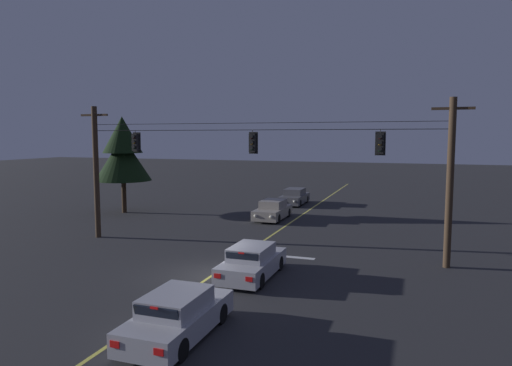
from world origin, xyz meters
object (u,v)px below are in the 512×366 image
object	(u,v)px
tree_verge_near	(123,152)
traffic_light_leftmost	(135,142)
traffic_light_centre	(380,143)
car_waiting_second_near	(178,316)
traffic_light_left_inner	(252,143)
car_oncoming_trailing	(294,197)
car_waiting_near_lane	(252,262)
car_oncoming_lead	(273,210)

from	to	relation	value
tree_verge_near	traffic_light_leftmost	bearing A→B (deg)	-50.73
traffic_light_centre	car_waiting_second_near	size ratio (longest dim) A/B	0.28
traffic_light_left_inner	car_oncoming_trailing	size ratio (longest dim) A/B	0.28
traffic_light_left_inner	tree_verge_near	bearing A→B (deg)	149.31
car_oncoming_trailing	tree_verge_near	bearing A→B (deg)	-142.88
car_waiting_second_near	traffic_light_leftmost	bearing A→B (deg)	128.61
traffic_light_leftmost	traffic_light_centre	size ratio (longest dim) A/B	1.00
car_oncoming_trailing	tree_verge_near	size ratio (longest dim) A/B	0.59
traffic_light_centre	tree_verge_near	bearing A→B (deg)	157.95
car_waiting_near_lane	tree_verge_near	bearing A→B (deg)	140.70
car_waiting_near_lane	car_oncoming_trailing	bearing A→B (deg)	99.78
traffic_light_centre	tree_verge_near	world-z (taller)	tree_verge_near
car_waiting_near_lane	car_waiting_second_near	world-z (taller)	same
tree_verge_near	car_waiting_second_near	bearing A→B (deg)	-51.10
traffic_light_leftmost	car_oncoming_lead	xyz separation A→B (m)	(5.27, 9.11, -4.98)
traffic_light_centre	car_waiting_second_near	distance (m)	12.65
traffic_light_left_inner	car_oncoming_lead	world-z (taller)	traffic_light_left_inner
car_waiting_near_lane	car_oncoming_lead	size ratio (longest dim) A/B	0.98
car_oncoming_lead	tree_verge_near	size ratio (longest dim) A/B	0.59
car_waiting_near_lane	car_oncoming_trailing	xyz separation A→B (m)	(-3.63, 21.07, -0.00)
car_waiting_second_near	car_oncoming_trailing	bearing A→B (deg)	97.38
traffic_light_centre	tree_verge_near	size ratio (longest dim) A/B	0.16
traffic_light_leftmost	car_oncoming_lead	bearing A→B (deg)	59.97
car_waiting_near_lane	traffic_light_leftmost	bearing A→B (deg)	153.19
traffic_light_leftmost	traffic_light_centre	world-z (taller)	same
car_waiting_near_lane	car_waiting_second_near	distance (m)	6.25
traffic_light_centre	car_waiting_near_lane	size ratio (longest dim) A/B	0.28
traffic_light_centre	car_oncoming_trailing	size ratio (longest dim) A/B	0.28
traffic_light_leftmost	car_waiting_second_near	world-z (taller)	traffic_light_leftmost
car_oncoming_trailing	tree_verge_near	xyz separation A→B (m)	(-11.49, -8.70, 4.11)
traffic_light_left_inner	tree_verge_near	xyz separation A→B (m)	(-13.59, 8.07, -0.86)
traffic_light_left_inner	car_waiting_second_near	size ratio (longest dim) A/B	0.28
car_waiting_second_near	car_oncoming_lead	bearing A→B (deg)	99.14
traffic_light_left_inner	tree_verge_near	distance (m)	15.83
car_waiting_near_lane	car_waiting_second_near	xyz separation A→B (m)	(-0.09, -6.25, 0.00)
traffic_light_centre	car_waiting_near_lane	xyz separation A→B (m)	(-4.80, -4.31, -4.98)
traffic_light_centre	traffic_light_leftmost	bearing A→B (deg)	180.00
traffic_light_left_inner	car_oncoming_trailing	world-z (taller)	traffic_light_left_inner
traffic_light_leftmost	traffic_light_centre	bearing A→B (deg)	0.00
traffic_light_left_inner	car_oncoming_lead	distance (m)	10.52
traffic_light_left_inner	car_waiting_near_lane	xyz separation A→B (m)	(1.53, -4.31, -4.98)
traffic_light_centre	car_oncoming_lead	distance (m)	13.14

